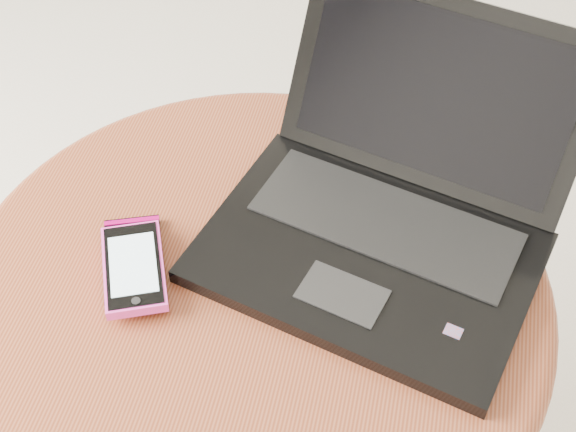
# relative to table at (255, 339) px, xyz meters

# --- Properties ---
(table) EXTENTS (0.66, 0.66, 0.53)m
(table) POSITION_rel_table_xyz_m (0.00, 0.00, 0.00)
(table) COLOR brown
(table) RESTS_ON ground
(laptop) EXTENTS (0.43, 0.43, 0.22)m
(laptop) POSITION_rel_table_xyz_m (0.13, 0.10, 0.15)
(laptop) COLOR black
(laptop) RESTS_ON table
(phone_black) EXTENTS (0.10, 0.13, 0.01)m
(phone_black) POSITION_rel_table_xyz_m (-0.13, -0.00, 0.12)
(phone_black) COLOR black
(phone_black) RESTS_ON table
(phone_pink) EXTENTS (0.11, 0.13, 0.01)m
(phone_pink) POSITION_rel_table_xyz_m (-0.13, -0.02, 0.13)
(phone_pink) COLOR #F53DB3
(phone_pink) RESTS_ON phone_black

